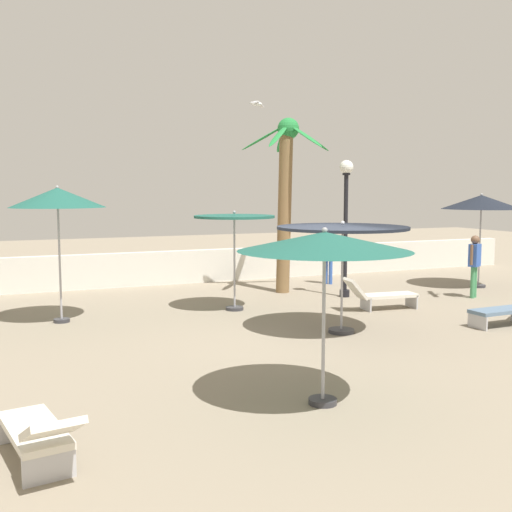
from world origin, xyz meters
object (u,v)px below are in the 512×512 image
guest_0 (475,260)px  seagull_1 (257,104)px  patio_umbrella_0 (325,243)px  patio_umbrella_4 (343,234)px  palm_tree_1 (286,186)px  patio_umbrella_1 (58,198)px  lounge_chair_0 (380,295)px  patio_umbrella_2 (481,203)px  lounge_chair_1 (509,308)px  guest_1 (328,251)px  patio_umbrella_3 (234,223)px  lamp_post_1 (346,211)px  lounge_chair_2 (39,432)px

guest_0 → seagull_1: 8.12m
patio_umbrella_0 → patio_umbrella_4: bearing=55.8°
palm_tree_1 → patio_umbrella_4: bearing=-102.8°
patio_umbrella_1 → lounge_chair_0: bearing=-11.9°
patio_umbrella_2 → lounge_chair_1: (-3.26, -4.47, -2.23)m
patio_umbrella_2 → palm_tree_1: size_ratio=0.57×
patio_umbrella_0 → guest_0: size_ratio=1.44×
palm_tree_1 → lounge_chair_0: 4.45m
guest_1 → seagull_1: 5.19m
patio_umbrella_2 → patio_umbrella_3: bearing=-177.0°
patio_umbrella_0 → lamp_post_1: lamp_post_1 is taller
lounge_chair_2 → seagull_1: seagull_1 is taller
guest_0 → lamp_post_1: bearing=154.3°
patio_umbrella_0 → seagull_1: 11.96m
lounge_chair_0 → patio_umbrella_4: bearing=-140.5°
patio_umbrella_1 → lounge_chair_2: size_ratio=1.62×
lounge_chair_1 → lounge_chair_2: 10.76m
patio_umbrella_0 → patio_umbrella_4: (2.51, 3.70, -0.19)m
patio_umbrella_2 → patio_umbrella_4: (-7.09, -3.66, -0.51)m
patio_umbrella_4 → lounge_chair_2: size_ratio=1.43×
lounge_chair_0 → guest_0: (3.40, 0.42, 0.69)m
patio_umbrella_1 → lamp_post_1: size_ratio=0.81×
patio_umbrella_1 → lounge_chair_2: bearing=-97.5°
lounge_chair_0 → guest_1: 4.38m
palm_tree_1 → lounge_chair_1: 7.10m
lounge_chair_0 → patio_umbrella_2: bearing=20.6°
guest_1 → patio_umbrella_4: bearing=-117.3°
patio_umbrella_2 → lounge_chair_0: 5.66m
lounge_chair_0 → lounge_chair_2: lounge_chair_0 is taller
patio_umbrella_0 → guest_1: (5.64, 9.76, -1.24)m
patio_umbrella_2 → patio_umbrella_4: bearing=-152.7°
lounge_chair_0 → lounge_chair_1: (1.61, -2.64, -0.00)m
patio_umbrella_0 → lounge_chair_1: size_ratio=1.32×
lamp_post_1 → lounge_chair_0: size_ratio=1.98×
patio_umbrella_2 → lounge_chair_2: 15.76m
lamp_post_1 → guest_1: (0.75, 2.25, -1.37)m
guest_0 → patio_umbrella_2: bearing=43.6°
patio_umbrella_0 → patio_umbrella_2: 12.10m
patio_umbrella_0 → lounge_chair_0: (4.73, 5.53, -1.91)m
lounge_chair_2 → guest_0: 13.65m
guest_1 → patio_umbrella_0: bearing=-120.0°
lounge_chair_2 → guest_0: bearing=28.5°
patio_umbrella_0 → guest_0: patio_umbrella_0 is taller
patio_umbrella_2 → lamp_post_1: lamp_post_1 is taller
guest_1 → guest_0: bearing=-56.9°
patio_umbrella_3 → lamp_post_1: lamp_post_1 is taller
palm_tree_1 → patio_umbrella_3: bearing=-140.2°
seagull_1 → patio_umbrella_2: bearing=-30.5°
patio_umbrella_4 → lounge_chair_1: patio_umbrella_4 is taller
palm_tree_1 → lamp_post_1: bearing=-48.9°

